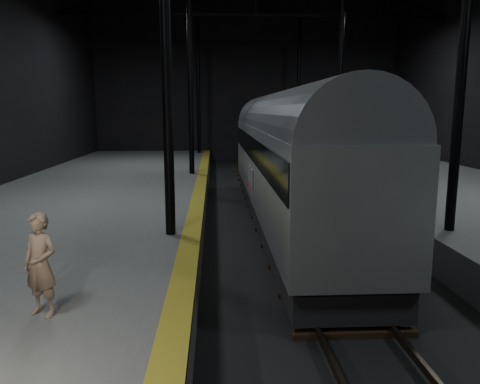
{
  "coord_description": "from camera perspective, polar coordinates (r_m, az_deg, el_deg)",
  "views": [
    {
      "loc": [
        -2.62,
        -16.13,
        4.25
      ],
      "look_at": [
        -1.92,
        -3.36,
        2.0
      ],
      "focal_mm": 35.0,
      "sensor_mm": 36.0,
      "label": 1
    }
  ],
  "objects": [
    {
      "name": "track",
      "position": [
        16.87,
        5.93,
        -4.43
      ],
      "size": [
        2.4,
        43.0,
        0.24
      ],
      "color": "#3F3328",
      "rests_on": "ground"
    },
    {
      "name": "tactile_strip",
      "position": [
        16.46,
        -5.26,
        -1.43
      ],
      "size": [
        0.5,
        43.8,
        0.01
      ],
      "primitive_type": "cube",
      "color": "olive",
      "rests_on": "platform_left"
    },
    {
      "name": "ground",
      "position": [
        16.88,
        5.93,
        -4.66
      ],
      "size": [
        44.0,
        44.0,
        0.0
      ],
      "primitive_type": "plane",
      "color": "black",
      "rests_on": "ground"
    },
    {
      "name": "woman",
      "position": [
        8.11,
        -23.15,
        -8.16
      ],
      "size": [
        0.72,
        0.62,
        1.68
      ],
      "primitive_type": "imported",
      "rotation": [
        0.0,
        0.0,
        -0.43
      ],
      "color": "#8E6F57",
      "rests_on": "platform_left"
    },
    {
      "name": "platform_left",
      "position": [
        17.27,
        -19.49,
        -3.15
      ],
      "size": [
        9.0,
        43.8,
        1.0
      ],
      "primitive_type": "cube",
      "color": "#545451",
      "rests_on": "ground"
    },
    {
      "name": "train",
      "position": [
        17.18,
        5.68,
        4.71
      ],
      "size": [
        2.7,
        18.01,
        4.81
      ],
      "color": "#9DA0A4",
      "rests_on": "ground"
    }
  ]
}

